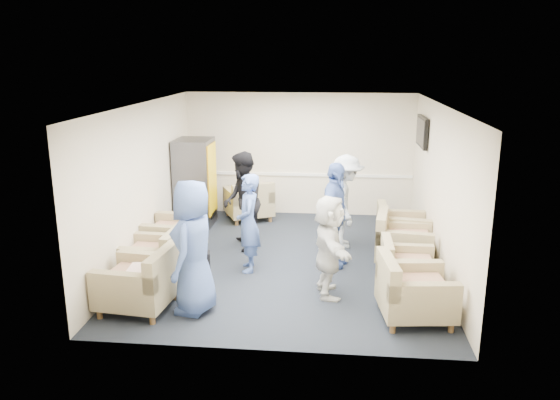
# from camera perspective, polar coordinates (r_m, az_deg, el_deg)

# --- Properties ---
(floor) EXTENTS (6.00, 6.00, 0.00)m
(floor) POSITION_cam_1_polar(r_m,az_deg,el_deg) (9.58, 0.80, -6.38)
(floor) COLOR black
(floor) RESTS_ON ground
(ceiling) EXTENTS (6.00, 6.00, 0.00)m
(ceiling) POSITION_cam_1_polar(r_m,az_deg,el_deg) (8.96, 0.87, 9.94)
(ceiling) COLOR silver
(ceiling) RESTS_ON back_wall
(back_wall) EXTENTS (5.00, 0.02, 2.70)m
(back_wall) POSITION_cam_1_polar(r_m,az_deg,el_deg) (12.11, 2.04, 4.78)
(back_wall) COLOR beige
(back_wall) RESTS_ON floor
(front_wall) EXTENTS (5.00, 0.02, 2.70)m
(front_wall) POSITION_cam_1_polar(r_m,az_deg,el_deg) (6.31, -1.48, -4.78)
(front_wall) COLOR beige
(front_wall) RESTS_ON floor
(left_wall) EXTENTS (0.02, 6.00, 2.70)m
(left_wall) POSITION_cam_1_polar(r_m,az_deg,el_deg) (9.70, -14.05, 1.80)
(left_wall) COLOR beige
(left_wall) RESTS_ON floor
(right_wall) EXTENTS (0.02, 6.00, 2.70)m
(right_wall) POSITION_cam_1_polar(r_m,az_deg,el_deg) (9.31, 16.35, 1.09)
(right_wall) COLOR beige
(right_wall) RESTS_ON floor
(chair_rail) EXTENTS (4.98, 0.04, 0.06)m
(chair_rail) POSITION_cam_1_polar(r_m,az_deg,el_deg) (12.17, 2.01, 2.68)
(chair_rail) COLOR white
(chair_rail) RESTS_ON back_wall
(tv) EXTENTS (0.10, 1.00, 0.58)m
(tv) POSITION_cam_1_polar(r_m,az_deg,el_deg) (10.92, 14.62, 6.91)
(tv) COLOR black
(tv) RESTS_ON right_wall
(armchair_left_near) EXTENTS (1.05, 1.05, 0.76)m
(armchair_left_near) POSITION_cam_1_polar(r_m,az_deg,el_deg) (7.95, -14.26, -8.50)
(armchair_left_near) COLOR #90825D
(armchair_left_near) RESTS_ON floor
(armchair_left_mid) EXTENTS (0.91, 0.91, 0.69)m
(armchair_left_mid) POSITION_cam_1_polar(r_m,az_deg,el_deg) (8.97, -12.85, -5.92)
(armchair_left_mid) COLOR #90825D
(armchair_left_mid) RESTS_ON floor
(armchair_left_far) EXTENTS (1.04, 1.04, 0.76)m
(armchair_left_far) POSITION_cam_1_polar(r_m,az_deg,el_deg) (9.82, -10.70, -3.76)
(armchair_left_far) COLOR #90825D
(armchair_left_far) RESTS_ON floor
(armchair_right_near) EXTENTS (1.04, 1.04, 0.75)m
(armchair_right_near) POSITION_cam_1_polar(r_m,az_deg,el_deg) (7.65, 13.52, -9.46)
(armchair_right_near) COLOR #90825D
(armchair_right_near) RESTS_ON floor
(armchair_right_midnear) EXTENTS (0.83, 0.83, 0.66)m
(armchair_right_midnear) POSITION_cam_1_polar(r_m,az_deg,el_deg) (8.58, 12.96, -7.01)
(armchair_right_midnear) COLOR #90825D
(armchair_right_midnear) RESTS_ON floor
(armchair_right_midfar) EXTENTS (1.06, 1.06, 0.75)m
(armchair_right_midfar) POSITION_cam_1_polar(r_m,az_deg,el_deg) (9.59, 12.48, -4.33)
(armchair_right_midfar) COLOR #90825D
(armchair_right_midfar) RESTS_ON floor
(armchair_right_far) EXTENTS (0.90, 0.90, 0.72)m
(armchair_right_far) POSITION_cam_1_polar(r_m,az_deg,el_deg) (10.22, 12.32, -3.23)
(armchair_right_far) COLOR #90825D
(armchair_right_far) RESTS_ON floor
(armchair_corner) EXTENTS (1.23, 1.23, 0.74)m
(armchair_corner) POSITION_cam_1_polar(r_m,az_deg,el_deg) (11.84, -3.22, -0.34)
(armchair_corner) COLOR #90825D
(armchair_corner) RESTS_ON floor
(vending_machine) EXTENTS (0.74, 0.86, 1.82)m
(vending_machine) POSITION_cam_1_polar(r_m,az_deg,el_deg) (11.47, -8.83, 1.80)
(vending_machine) COLOR #4F5057
(vending_machine) RESTS_ON floor
(backpack) EXTENTS (0.34, 0.28, 0.51)m
(backpack) POSITION_cam_1_polar(r_m,az_deg,el_deg) (8.90, -8.27, -6.43)
(backpack) COLOR black
(backpack) RESTS_ON floor
(pillow) EXTENTS (0.33, 0.43, 0.12)m
(pillow) POSITION_cam_1_polar(r_m,az_deg,el_deg) (7.89, -14.44, -7.25)
(pillow) COLOR silver
(pillow) RESTS_ON armchair_left_near
(person_front_left) EXTENTS (0.71, 0.99, 1.87)m
(person_front_left) POSITION_cam_1_polar(r_m,az_deg,el_deg) (7.57, -9.03, -4.89)
(person_front_left) COLOR #4561A7
(person_front_left) RESTS_ON floor
(person_mid_left) EXTENTS (0.49, 0.66, 1.63)m
(person_mid_left) POSITION_cam_1_polar(r_m,az_deg,el_deg) (8.95, -3.32, -2.41)
(person_mid_left) COLOR #4561A7
(person_mid_left) RESTS_ON floor
(person_back_left) EXTENTS (0.89, 1.03, 1.81)m
(person_back_left) POSITION_cam_1_polar(r_m,az_deg,el_deg) (9.94, -3.92, -0.14)
(person_back_left) COLOR black
(person_back_left) RESTS_ON floor
(person_back_right) EXTENTS (0.70, 1.15, 1.73)m
(person_back_right) POSITION_cam_1_polar(r_m,az_deg,el_deg) (10.12, 6.87, -0.15)
(person_back_right) COLOR silver
(person_back_right) RESTS_ON floor
(person_mid_right) EXTENTS (0.73, 1.13, 1.78)m
(person_mid_right) POSITION_cam_1_polar(r_m,az_deg,el_deg) (9.15, 5.70, -1.58)
(person_mid_right) COLOR #4561A7
(person_mid_right) RESTS_ON floor
(person_front_right) EXTENTS (0.65, 1.47, 1.53)m
(person_front_right) POSITION_cam_1_polar(r_m,az_deg,el_deg) (8.05, 5.14, -4.82)
(person_front_right) COLOR silver
(person_front_right) RESTS_ON floor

